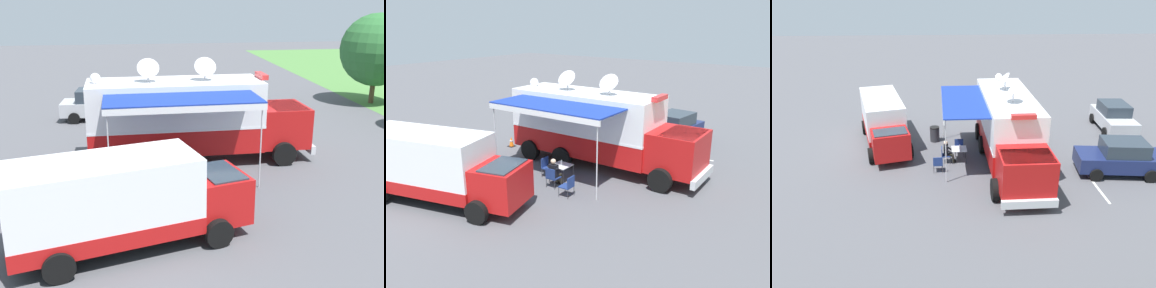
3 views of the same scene
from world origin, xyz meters
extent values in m
plane|color=#515156|center=(0.00, 0.00, 0.00)|extent=(100.00, 100.00, 0.00)
cube|color=silver|center=(-3.81, 2.71, 0.00)|extent=(0.23, 4.80, 0.01)
cube|color=#B71414|center=(0.00, 0.00, 1.15)|extent=(2.66, 7.26, 1.10)
cube|color=white|center=(0.00, 0.00, 2.55)|extent=(2.66, 7.26, 1.70)
cube|color=white|center=(0.00, 0.00, 1.70)|extent=(2.68, 7.28, 0.10)
cube|color=#B71414|center=(-0.11, 4.65, 1.45)|extent=(2.35, 2.15, 1.70)
cube|color=#28333D|center=(-0.11, 4.85, 1.95)|extent=(2.18, 1.52, 0.70)
cube|color=silver|center=(-0.13, 5.78, 0.55)|extent=(2.38, 0.25, 0.36)
cylinder|color=black|center=(-1.35, 4.42, 0.50)|extent=(0.32, 1.01, 1.00)
cylinder|color=black|center=(1.15, 4.48, 0.50)|extent=(0.32, 1.01, 1.00)
cylinder|color=black|center=(-1.24, -0.57, 0.50)|extent=(0.32, 1.01, 1.00)
cylinder|color=black|center=(1.26, -0.51, 0.50)|extent=(0.32, 1.01, 1.00)
cylinder|color=black|center=(-1.19, -2.55, 0.50)|extent=(0.32, 1.01, 1.00)
cylinder|color=black|center=(1.31, -2.49, 0.50)|extent=(0.32, 1.01, 1.00)
cube|color=white|center=(0.00, 0.00, 3.45)|extent=(2.66, 7.26, 0.10)
cube|color=red|center=(-0.08, 3.70, 3.62)|extent=(1.11, 0.31, 0.20)
cylinder|color=silver|center=(0.02, -1.08, 3.73)|extent=(0.10, 0.10, 0.45)
cone|color=silver|center=(0.17, -1.08, 4.13)|extent=(0.74, 0.92, 0.81)
cylinder|color=silver|center=(-0.03, 1.26, 3.73)|extent=(0.10, 0.10, 0.45)
cone|color=silver|center=(0.12, 1.26, 4.13)|extent=(0.74, 0.92, 0.81)
sphere|color=white|center=(0.07, -3.20, 3.68)|extent=(0.44, 0.44, 0.44)
cube|color=#193399|center=(2.35, 0.05, 3.25)|extent=(2.33, 5.81, 0.06)
cube|color=white|center=(3.41, 0.08, 3.11)|extent=(0.21, 5.76, 0.24)
cylinder|color=silver|center=(3.29, 2.81, 1.63)|extent=(0.05, 0.05, 3.25)
cylinder|color=silver|center=(3.41, -2.65, 1.63)|extent=(0.05, 0.05, 3.25)
cube|color=silver|center=(2.59, 0.51, 0.71)|extent=(0.82, 0.82, 0.03)
cylinder|color=#333338|center=(2.21, 0.87, 0.35)|extent=(0.03, 0.03, 0.70)
cylinder|color=#333338|center=(2.95, 0.89, 0.35)|extent=(0.03, 0.03, 0.70)
cylinder|color=#333338|center=(2.23, 0.13, 0.35)|extent=(0.03, 0.03, 0.70)
cylinder|color=#333338|center=(2.97, 0.15, 0.35)|extent=(0.03, 0.03, 0.70)
cylinder|color=silver|center=(2.55, 0.49, 0.83)|extent=(0.07, 0.07, 0.20)
cylinder|color=white|center=(2.55, 0.49, 0.94)|extent=(0.04, 0.04, 0.02)
cube|color=navy|center=(3.29, 0.65, 0.42)|extent=(0.49, 0.49, 0.04)
cube|color=navy|center=(3.51, 0.66, 0.65)|extent=(0.05, 0.48, 0.44)
cylinder|color=#333338|center=(3.08, 0.43, 0.21)|extent=(0.02, 0.02, 0.42)
cylinder|color=#333338|center=(3.07, 0.87, 0.21)|extent=(0.02, 0.02, 0.42)
cylinder|color=#333338|center=(3.52, 0.44, 0.21)|extent=(0.02, 0.02, 0.42)
cylinder|color=#333338|center=(3.51, 0.88, 0.21)|extent=(0.02, 0.02, 0.42)
cube|color=navy|center=(2.56, -0.24, 0.42)|extent=(0.49, 0.49, 0.04)
cube|color=navy|center=(2.57, -0.46, 0.65)|extent=(0.48, 0.05, 0.44)
cylinder|color=#333338|center=(2.34, -0.02, 0.21)|extent=(0.02, 0.02, 0.42)
cylinder|color=#333338|center=(2.78, -0.01, 0.21)|extent=(0.02, 0.02, 0.42)
cylinder|color=#333338|center=(2.35, -0.46, 0.21)|extent=(0.02, 0.02, 0.42)
cylinder|color=#333338|center=(2.79, -0.45, 0.21)|extent=(0.02, 0.02, 0.42)
cube|color=navy|center=(3.71, 1.65, 0.42)|extent=(0.51, 0.51, 0.04)
cube|color=navy|center=(3.70, 1.87, 0.65)|extent=(0.48, 0.07, 0.44)
cylinder|color=#333338|center=(3.94, 1.44, 0.21)|extent=(0.02, 0.02, 0.42)
cylinder|color=#333338|center=(3.50, 1.42, 0.21)|extent=(0.02, 0.02, 0.42)
cylinder|color=#333338|center=(3.92, 1.88, 0.21)|extent=(0.02, 0.02, 0.42)
cylinder|color=#333338|center=(3.48, 1.86, 0.21)|extent=(0.02, 0.02, 0.42)
cube|color=black|center=(3.29, 0.65, 0.72)|extent=(0.25, 0.37, 0.56)
sphere|color=beige|center=(3.29, 0.65, 1.14)|extent=(0.22, 0.22, 0.22)
cylinder|color=black|center=(3.18, 0.42, 0.76)|extent=(0.43, 0.10, 0.34)
cylinder|color=black|center=(3.17, 0.88, 0.76)|extent=(0.43, 0.10, 0.34)
cylinder|color=#383323|center=(3.11, 0.55, 0.44)|extent=(0.38, 0.14, 0.13)
cylinder|color=#383323|center=(2.93, 0.54, 0.21)|extent=(0.11, 0.11, 0.42)
cube|color=black|center=(2.87, 0.54, 0.04)|extent=(0.24, 0.11, 0.07)
cylinder|color=#383323|center=(3.11, 0.75, 0.44)|extent=(0.38, 0.14, 0.13)
cylinder|color=#383323|center=(2.93, 0.74, 0.21)|extent=(0.11, 0.11, 0.42)
cube|color=black|center=(2.87, 0.74, 0.04)|extent=(0.24, 0.11, 0.07)
cylinder|color=#2D2D33|center=(3.96, -2.30, 0.42)|extent=(0.56, 0.56, 0.85)
cylinder|color=black|center=(3.96, -2.30, 0.88)|extent=(0.57, 0.57, 0.06)
cube|color=black|center=(0.37, -4.80, 0.01)|extent=(0.36, 0.36, 0.03)
cone|color=orange|center=(0.37, -4.80, 0.31)|extent=(0.26, 0.26, 0.55)
cylinder|color=white|center=(0.37, -4.80, 0.33)|extent=(0.17, 0.17, 0.06)
cube|color=white|center=(7.06, -2.66, 1.60)|extent=(3.39, 5.57, 2.20)
cube|color=#B71414|center=(7.06, -2.66, 0.75)|extent=(3.41, 5.59, 0.50)
cube|color=#B71414|center=(6.17, 0.62, 1.12)|extent=(2.24, 2.04, 1.40)
cube|color=#28333D|center=(6.14, 0.72, 1.57)|extent=(1.91, 1.50, 0.60)
cylinder|color=black|center=(5.26, -0.04, 0.42)|extent=(0.47, 0.88, 0.84)
cylinder|color=black|center=(7.29, 0.51, 0.42)|extent=(0.47, 0.88, 0.84)
cylinder|color=black|center=(6.42, -4.31, 0.42)|extent=(0.47, 0.88, 0.84)
cylinder|color=black|center=(8.45, -3.76, 0.42)|extent=(0.47, 0.88, 0.84)
cube|color=navy|center=(-5.37, 2.27, 0.70)|extent=(4.36, 2.21, 0.76)
cube|color=#28333D|center=(-5.52, 2.28, 1.42)|extent=(2.25, 1.80, 0.68)
cylinder|color=black|center=(-3.98, 3.03, 0.32)|extent=(0.66, 0.28, 0.64)
cylinder|color=black|center=(-4.16, 1.24, 0.32)|extent=(0.66, 0.28, 0.64)
cylinder|color=black|center=(-6.57, 3.29, 0.32)|extent=(0.66, 0.28, 0.64)
cylinder|color=black|center=(-6.75, 1.50, 0.32)|extent=(0.66, 0.28, 0.64)
cube|color=#B2B5BA|center=(-7.54, -3.64, 0.70)|extent=(2.04, 4.30, 0.76)
cube|color=#28333D|center=(-7.55, -3.79, 1.42)|extent=(1.72, 2.19, 0.68)
cylinder|color=black|center=(-8.36, -2.29, 0.32)|extent=(0.26, 0.65, 0.64)
cylinder|color=black|center=(-6.56, -2.39, 0.32)|extent=(0.26, 0.65, 0.64)
cylinder|color=black|center=(-8.51, -4.89, 0.32)|extent=(0.26, 0.65, 0.64)
cylinder|color=black|center=(-6.72, -4.99, 0.32)|extent=(0.26, 0.65, 0.64)
cylinder|color=brown|center=(-9.43, 14.02, 0.93)|extent=(0.32, 0.32, 1.87)
sphere|color=#2D6B33|center=(-9.43, 14.02, 3.49)|extent=(4.64, 4.64, 4.64)
camera|label=1|loc=(18.71, -1.80, 6.88)|focal=43.07mm
camera|label=2|loc=(14.97, 10.41, 6.69)|focal=36.51mm
camera|label=3|loc=(3.20, 18.88, 9.03)|focal=35.36mm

